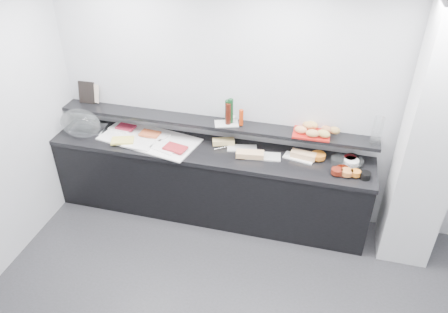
% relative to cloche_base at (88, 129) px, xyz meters
% --- Properties ---
extents(back_wall, '(5.00, 0.02, 2.70)m').
position_rel_cloche_base_xyz_m(back_wall, '(2.19, 0.26, 0.43)').
color(back_wall, silver).
rests_on(back_wall, ground).
extents(ceiling, '(5.00, 5.00, 0.00)m').
position_rel_cloche_base_xyz_m(ceiling, '(2.19, -1.74, 1.78)').
color(ceiling, white).
rests_on(ceiling, back_wall).
extents(column, '(0.50, 0.50, 2.70)m').
position_rel_cloche_base_xyz_m(column, '(3.69, -0.09, 0.43)').
color(column, silver).
rests_on(column, ground).
extents(buffet_cabinet, '(3.60, 0.60, 0.85)m').
position_rel_cloche_base_xyz_m(buffet_cabinet, '(1.49, -0.04, -0.50)').
color(buffet_cabinet, black).
rests_on(buffet_cabinet, ground).
extents(counter_top, '(3.62, 0.62, 0.05)m').
position_rel_cloche_base_xyz_m(counter_top, '(1.49, -0.04, -0.05)').
color(counter_top, black).
rests_on(counter_top, buffet_cabinet).
extents(wall_shelf, '(3.60, 0.25, 0.04)m').
position_rel_cloche_base_xyz_m(wall_shelf, '(1.49, 0.14, 0.21)').
color(wall_shelf, black).
rests_on(wall_shelf, back_wall).
extents(cloche_base, '(0.41, 0.29, 0.04)m').
position_rel_cloche_base_xyz_m(cloche_base, '(0.00, 0.00, 0.00)').
color(cloche_base, silver).
rests_on(cloche_base, counter_top).
extents(cloche_dome, '(0.53, 0.37, 0.34)m').
position_rel_cloche_base_xyz_m(cloche_dome, '(-0.05, -0.07, 0.11)').
color(cloche_dome, silver).
rests_on(cloche_dome, cloche_base).
extents(linen_runner, '(1.20, 0.74, 0.01)m').
position_rel_cloche_base_xyz_m(linen_runner, '(0.78, -0.02, -0.01)').
color(linen_runner, white).
rests_on(linen_runner, counter_top).
extents(platter_meat_a, '(0.30, 0.23, 0.01)m').
position_rel_cloche_base_xyz_m(platter_meat_a, '(0.37, 0.11, 0.00)').
color(platter_meat_a, white).
rests_on(platter_meat_a, linen_runner).
extents(food_meat_a, '(0.23, 0.15, 0.02)m').
position_rel_cloche_base_xyz_m(food_meat_a, '(0.43, 0.12, 0.02)').
color(food_meat_a, maroon).
rests_on(food_meat_a, platter_meat_a).
extents(platter_salmon, '(0.34, 0.29, 0.01)m').
position_rel_cloche_base_xyz_m(platter_salmon, '(0.82, 0.08, 0.00)').
color(platter_salmon, white).
rests_on(platter_salmon, linen_runner).
extents(food_salmon, '(0.24, 0.16, 0.02)m').
position_rel_cloche_base_xyz_m(food_salmon, '(0.76, 0.05, 0.02)').
color(food_salmon, '#CE542A').
rests_on(food_salmon, platter_salmon).
extents(platter_cheese, '(0.35, 0.25, 0.01)m').
position_rel_cloche_base_xyz_m(platter_cheese, '(0.72, -0.17, 0.00)').
color(platter_cheese, white).
rests_on(platter_cheese, linen_runner).
extents(food_cheese, '(0.29, 0.23, 0.02)m').
position_rel_cloche_base_xyz_m(food_cheese, '(0.52, -0.17, 0.02)').
color(food_cheese, '#F3E25E').
rests_on(food_cheese, platter_cheese).
extents(platter_meat_b, '(0.34, 0.28, 0.01)m').
position_rel_cloche_base_xyz_m(platter_meat_b, '(1.03, -0.16, 0.00)').
color(platter_meat_b, white).
rests_on(platter_meat_b, linen_runner).
extents(food_meat_b, '(0.27, 0.20, 0.02)m').
position_rel_cloche_base_xyz_m(food_meat_b, '(1.15, -0.17, 0.02)').
color(food_meat_b, maroon).
rests_on(food_meat_b, platter_meat_b).
extents(sandwich_plate_left, '(0.35, 0.21, 0.01)m').
position_rel_cloche_base_xyz_m(sandwich_plate_left, '(1.85, 0.06, -0.01)').
color(sandwich_plate_left, silver).
rests_on(sandwich_plate_left, counter_top).
extents(sandwich_food_left, '(0.26, 0.17, 0.06)m').
position_rel_cloche_base_xyz_m(sandwich_food_left, '(1.63, 0.09, 0.02)').
color(sandwich_food_left, '#E6C778').
rests_on(sandwich_food_left, sandwich_plate_left).
extents(tongs_left, '(0.14, 0.10, 0.01)m').
position_rel_cloche_base_xyz_m(tongs_left, '(1.63, -0.01, -0.00)').
color(tongs_left, silver).
rests_on(tongs_left, sandwich_plate_left).
extents(sandwich_plate_mid, '(0.40, 0.21, 0.01)m').
position_rel_cloche_base_xyz_m(sandwich_plate_mid, '(2.11, -0.04, -0.01)').
color(sandwich_plate_mid, silver).
rests_on(sandwich_plate_mid, counter_top).
extents(sandwich_food_mid, '(0.31, 0.15, 0.06)m').
position_rel_cloche_base_xyz_m(sandwich_food_mid, '(1.97, -0.09, 0.02)').
color(sandwich_food_mid, '#E1AB76').
rests_on(sandwich_food_mid, sandwich_plate_mid).
extents(tongs_mid, '(0.16, 0.04, 0.01)m').
position_rel_cloche_base_xyz_m(tongs_mid, '(1.93, -0.09, -0.00)').
color(tongs_mid, silver).
rests_on(tongs_mid, sandwich_plate_mid).
extents(sandwich_plate_right, '(0.34, 0.20, 0.01)m').
position_rel_cloche_base_xyz_m(sandwich_plate_right, '(2.48, 0.03, -0.01)').
color(sandwich_plate_right, white).
rests_on(sandwich_plate_right, counter_top).
extents(sandwich_food_right, '(0.28, 0.14, 0.06)m').
position_rel_cloche_base_xyz_m(sandwich_food_right, '(2.53, 0.04, 0.02)').
color(sandwich_food_right, '#E0A975').
rests_on(sandwich_food_right, sandwich_plate_right).
extents(tongs_right, '(0.16, 0.02, 0.01)m').
position_rel_cloche_base_xyz_m(tongs_right, '(2.42, 0.03, -0.00)').
color(tongs_right, '#B1B3B8').
rests_on(tongs_right, sandwich_plate_right).
extents(bowl_glass_fruit, '(0.22, 0.22, 0.07)m').
position_rel_cloche_base_xyz_m(bowl_glass_fruit, '(2.90, 0.04, 0.02)').
color(bowl_glass_fruit, white).
rests_on(bowl_glass_fruit, counter_top).
extents(fill_glass_fruit, '(0.17, 0.17, 0.05)m').
position_rel_cloche_base_xyz_m(fill_glass_fruit, '(2.68, 0.06, 0.03)').
color(fill_glass_fruit, orange).
rests_on(fill_glass_fruit, bowl_glass_fruit).
extents(bowl_black_jam, '(0.13, 0.13, 0.07)m').
position_rel_cloche_base_xyz_m(bowl_black_jam, '(3.03, 0.11, 0.02)').
color(bowl_black_jam, black).
rests_on(bowl_black_jam, counter_top).
extents(fill_black_jam, '(0.16, 0.16, 0.05)m').
position_rel_cloche_base_xyz_m(fill_black_jam, '(3.01, 0.08, 0.03)').
color(fill_black_jam, '#520B0E').
rests_on(fill_black_jam, bowl_black_jam).
extents(bowl_glass_cream, '(0.25, 0.25, 0.07)m').
position_rel_cloche_base_xyz_m(bowl_glass_cream, '(3.05, 0.05, 0.02)').
color(bowl_glass_cream, white).
rests_on(bowl_glass_cream, counter_top).
extents(fill_glass_cream, '(0.19, 0.19, 0.05)m').
position_rel_cloche_base_xyz_m(fill_glass_cream, '(3.02, 0.03, 0.03)').
color(fill_glass_cream, white).
rests_on(fill_glass_cream, bowl_glass_cream).
extents(bowl_red_jam, '(0.16, 0.16, 0.07)m').
position_rel_cloche_base_xyz_m(bowl_red_jam, '(2.94, -0.14, 0.02)').
color(bowl_red_jam, maroon).
rests_on(bowl_red_jam, counter_top).
extents(fill_red_jam, '(0.12, 0.12, 0.05)m').
position_rel_cloche_base_xyz_m(fill_red_jam, '(2.89, -0.18, 0.03)').
color(fill_red_jam, '#5D180D').
rests_on(fill_red_jam, bowl_red_jam).
extents(bowl_glass_salmon, '(0.18, 0.18, 0.07)m').
position_rel_cloche_base_xyz_m(bowl_glass_salmon, '(2.96, -0.13, 0.02)').
color(bowl_glass_salmon, silver).
rests_on(bowl_glass_salmon, counter_top).
extents(fill_glass_salmon, '(0.14, 0.14, 0.05)m').
position_rel_cloche_base_xyz_m(fill_glass_salmon, '(2.99, -0.17, 0.03)').
color(fill_glass_salmon, '#CF7132').
rests_on(fill_glass_salmon, bowl_glass_salmon).
extents(bowl_black_fruit, '(0.14, 0.14, 0.07)m').
position_rel_cloche_base_xyz_m(bowl_black_fruit, '(3.16, -0.17, 0.02)').
color(bowl_black_fruit, black).
rests_on(bowl_black_fruit, counter_top).
extents(fill_black_fruit, '(0.11, 0.11, 0.05)m').
position_rel_cloche_base_xyz_m(fill_black_fruit, '(3.07, -0.16, 0.03)').
color(fill_black_fruit, orange).
rests_on(fill_black_fruit, bowl_black_fruit).
extents(framed_print, '(0.20, 0.08, 0.26)m').
position_rel_cloche_base_xyz_m(framed_print, '(-0.08, 0.23, 0.36)').
color(framed_print, black).
rests_on(framed_print, wall_shelf).
extents(print_art, '(0.21, 0.10, 0.22)m').
position_rel_cloche_base_xyz_m(print_art, '(-0.02, 0.24, 0.36)').
color(print_art, '#D5AE99').
rests_on(print_art, framed_print).
extents(condiment_tray, '(0.29, 0.23, 0.01)m').
position_rel_cloche_base_xyz_m(condiment_tray, '(1.66, 0.13, 0.24)').
color(condiment_tray, silver).
rests_on(condiment_tray, wall_shelf).
extents(bottle_green_a, '(0.07, 0.07, 0.26)m').
position_rel_cloche_base_xyz_m(bottle_green_a, '(1.66, 0.16, 0.37)').
color(bottle_green_a, '#103B1B').
rests_on(bottle_green_a, condiment_tray).
extents(bottle_brown, '(0.07, 0.07, 0.24)m').
position_rel_cloche_base_xyz_m(bottle_brown, '(1.67, 0.12, 0.36)').
color(bottle_brown, '#3B120A').
rests_on(bottle_brown, condiment_tray).
extents(bottle_green_b, '(0.06, 0.06, 0.28)m').
position_rel_cloche_base_xyz_m(bottle_green_b, '(1.69, 0.16, 0.38)').
color(bottle_green_b, '#0F3719').
rests_on(bottle_green_b, condiment_tray).
extents(bottle_hot, '(0.05, 0.05, 0.18)m').
position_rel_cloche_base_xyz_m(bottle_hot, '(1.82, 0.13, 0.33)').
color(bottle_hot, '#B0320C').
rests_on(bottle_hot, condiment_tray).
extents(shaker_salt, '(0.03, 0.03, 0.07)m').
position_rel_cloche_base_xyz_m(shaker_salt, '(1.74, 0.15, 0.28)').
color(shaker_salt, silver).
rests_on(shaker_salt, condiment_tray).
extents(shaker_pepper, '(0.05, 0.05, 0.07)m').
position_rel_cloche_base_xyz_m(shaker_pepper, '(1.73, 0.19, 0.28)').
color(shaker_pepper, silver).
rests_on(shaker_pepper, condiment_tray).
extents(bread_tray, '(0.39, 0.27, 0.02)m').
position_rel_cloche_base_xyz_m(bread_tray, '(2.58, 0.14, 0.24)').
color(bread_tray, red).
rests_on(bread_tray, wall_shelf).
extents(bread_roll_nw, '(0.15, 0.12, 0.08)m').
position_rel_cloche_base_xyz_m(bread_roll_nw, '(2.53, 0.21, 0.29)').
color(bread_roll_nw, '#BD8748').
rests_on(bread_roll_nw, bread_tray).
extents(bread_roll_n, '(0.15, 0.12, 0.08)m').
position_rel_cloche_base_xyz_m(bread_roll_n, '(2.57, 0.23, 0.29)').
color(bread_roll_n, tan).
rests_on(bread_roll_n, bread_tray).
extents(bread_roll_ne, '(0.13, 0.10, 0.08)m').
position_rel_cloche_base_xyz_m(bread_roll_ne, '(2.81, 0.18, 0.29)').
color(bread_roll_ne, '#B28643').
rests_on(bread_roll_ne, bread_tray).
extents(bread_roll_sw, '(0.14, 0.10, 0.08)m').
position_rel_cloche_base_xyz_m(bread_roll_sw, '(2.47, 0.10, 0.29)').
color(bread_roll_sw, '#D88752').
rests_on(bread_roll_sw, bread_tray).
extents(bread_roll_s, '(0.15, 0.10, 0.08)m').
position_rel_cloche_base_xyz_m(bread_roll_s, '(2.59, 0.06, 0.29)').
color(bread_roll_s, tan).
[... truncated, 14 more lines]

